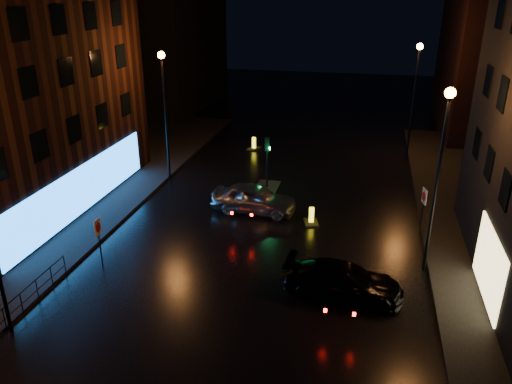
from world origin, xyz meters
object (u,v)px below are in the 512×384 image
Objects in this scene: road_sign_right at (424,200)px; traffic_signal at (267,181)px; silver_hatchback at (254,198)px; dark_sedan at (344,281)px; road_sign_left at (98,231)px; bollard_far at (254,146)px; bollard_near at (311,220)px.

traffic_signal is at bearing -39.27° from road_sign_right.
silver_hatchback is 9.19m from road_sign_right.
road_sign_left reaches higher than dark_sedan.
bollard_near is at bearing -47.94° from bollard_far.
silver_hatchback is at bearing 40.88° from dark_sedan.
silver_hatchback reaches higher than bollard_far.
bollard_near is (3.37, -4.33, -0.30)m from traffic_signal.
bollard_near is at bearing 31.43° from road_sign_left.
silver_hatchback is at bearing -18.48° from road_sign_right.
road_sign_left is 0.97× the size of road_sign_right.
road_sign_left reaches higher than silver_hatchback.
bollard_near is 0.50× the size of road_sign_right.
dark_sedan is at bearing 46.88° from road_sign_right.
bollard_far is (-2.64, 11.42, -0.61)m from silver_hatchback.
road_sign_left is at bearing 93.95° from dark_sedan.
traffic_signal is 12.18m from dark_sedan.
road_sign_left is (-5.58, -7.34, 0.94)m from silver_hatchback.
road_sign_right is (5.73, 0.27, 1.62)m from bollard_near.
road_sign_left is at bearing 9.65° from road_sign_right.
dark_sedan is 2.03× the size of road_sign_right.
traffic_signal is 2.83× the size of bollard_near.
dark_sedan is (5.51, -7.34, -0.10)m from silver_hatchback.
traffic_signal is at bearing -55.53° from bollard_far.
silver_hatchback is at bearing -90.43° from traffic_signal.
silver_hatchback is 11.74m from bollard_far.
dark_sedan reaches higher than bollard_far.
road_sign_left reaches higher than bollard_near.
silver_hatchback is 9.18m from dark_sedan.
traffic_signal is at bearing 30.72° from dark_sedan.
traffic_signal reaches higher than bollard_near.
bollard_far is (-2.67, 7.89, -0.29)m from traffic_signal.
bollard_far is at bearing 15.97° from silver_hatchback.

